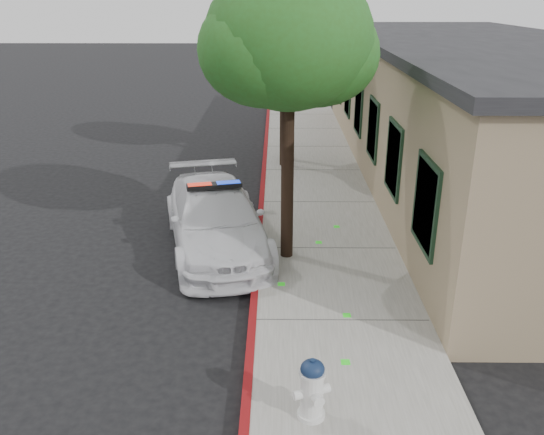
{
  "coord_description": "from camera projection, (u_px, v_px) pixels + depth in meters",
  "views": [
    {
      "loc": [
        0.48,
        -8.48,
        5.5
      ],
      "look_at": [
        0.38,
        3.01,
        0.88
      ],
      "focal_mm": 36.98,
      "sensor_mm": 36.0,
      "label": 1
    }
  ],
  "objects": [
    {
      "name": "clapboard_building",
      "position": [
        476.0,
        109.0,
        17.42
      ],
      "size": [
        7.3,
        20.89,
        4.24
      ],
      "color": "#8C775B",
      "rests_on": "ground"
    },
    {
      "name": "red_curb",
      "position": [
        258.0,
        250.0,
        12.67
      ],
      "size": [
        0.14,
        60.0,
        0.16
      ],
      "primitive_type": "cube",
      "color": "maroon",
      "rests_on": "ground"
    },
    {
      "name": "police_car",
      "position": [
        216.0,
        219.0,
        12.71
      ],
      "size": [
        3.16,
        5.39,
        1.59
      ],
      "rotation": [
        0.0,
        0.0,
        0.23
      ],
      "color": "white",
      "rests_on": "ground"
    },
    {
      "name": "street_tree_mid",
      "position": [
        285.0,
        25.0,
        17.1
      ],
      "size": [
        3.34,
        3.09,
        5.89
      ],
      "rotation": [
        0.0,
        0.0,
        -0.28
      ],
      "color": "black",
      "rests_on": "sidewalk"
    },
    {
      "name": "sidewalk",
      "position": [
        326.0,
        251.0,
        12.66
      ],
      "size": [
        3.2,
        60.0,
        0.15
      ],
      "primitive_type": "cube",
      "color": "gray",
      "rests_on": "ground"
    },
    {
      "name": "street_tree_near",
      "position": [
        289.0,
        45.0,
        10.63
      ],
      "size": [
        3.51,
        3.24,
        5.94
      ],
      "rotation": [
        0.0,
        0.0,
        -0.22
      ],
      "color": "black",
      "rests_on": "sidewalk"
    },
    {
      "name": "street_tree_far",
      "position": [
        285.0,
        49.0,
        18.06
      ],
      "size": [
        2.82,
        2.58,
        4.88
      ],
      "rotation": [
        0.0,
        0.0,
        -0.37
      ],
      "color": "black",
      "rests_on": "sidewalk"
    },
    {
      "name": "ground",
      "position": [
        249.0,
        327.0,
        9.92
      ],
      "size": [
        120.0,
        120.0,
        0.0
      ],
      "primitive_type": "plane",
      "color": "black",
      "rests_on": "ground"
    },
    {
      "name": "fire_hydrant",
      "position": [
        312.0,
        389.0,
        7.44
      ],
      "size": [
        0.53,
        0.46,
        0.92
      ],
      "rotation": [
        0.0,
        0.0,
        0.35
      ],
      "color": "silver",
      "rests_on": "sidewalk"
    }
  ]
}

